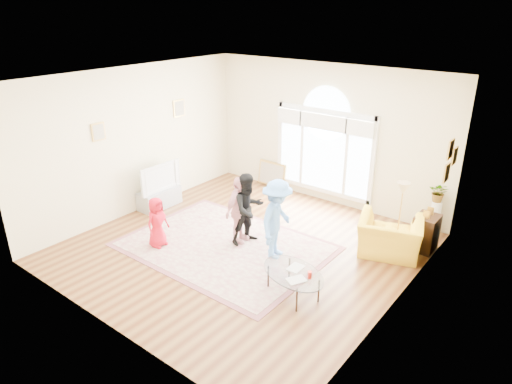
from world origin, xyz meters
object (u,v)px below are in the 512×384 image
Objects in this scene: area_rug at (225,246)px; armchair at (390,237)px; coffee_table at (293,273)px; tv_console at (159,198)px; television at (158,177)px.

armchair reaches higher than area_rug.
armchair reaches higher than coffee_table.
tv_console is 0.91× the size of television.
television reaches higher than armchair.
armchair is at bearing 91.17° from coffee_table.
tv_console is 4.48m from coffee_table.
area_rug is 3.20× the size of armchair.
coffee_table is 1.23× the size of armchair.
television is 5.21m from armchair.
tv_console is at bearing 168.60° from area_rug.
armchair is (0.69, 2.19, -0.04)m from coffee_table.
television reaches higher than area_rug.
area_rug is at bearing -175.95° from coffee_table.
area_rug is 2.51m from tv_console.
area_rug is at bearing -11.40° from tv_console.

